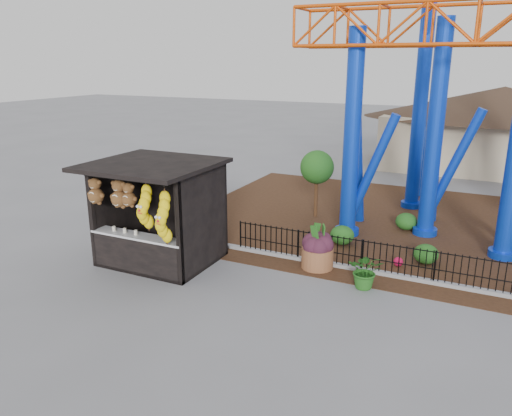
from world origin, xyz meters
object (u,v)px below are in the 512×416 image
at_px(prize_booth, 154,215).
at_px(potted_plant, 366,270).
at_px(roller_coaster, 483,45).
at_px(terracotta_planter, 317,258).

height_order(prize_booth, potted_plant, prize_booth).
bearing_deg(roller_coaster, prize_booth, -137.86).
distance_m(prize_booth, roller_coaster, 11.98).
bearing_deg(potted_plant, roller_coaster, 64.30).
xyz_separation_m(prize_booth, terracotta_planter, (4.51, 1.80, -1.22)).
bearing_deg(terracotta_planter, roller_coaster, 56.99).
bearing_deg(potted_plant, prize_booth, -178.46).
bearing_deg(prize_booth, roller_coaster, 42.14).
relative_size(roller_coaster, terracotta_planter, 11.59).
height_order(terracotta_planter, potted_plant, potted_plant).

